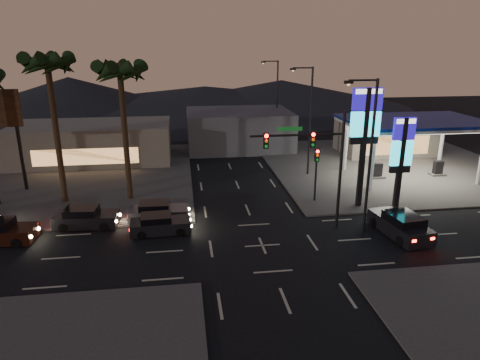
{
  "coord_description": "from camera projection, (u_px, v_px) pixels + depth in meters",
  "views": [
    {
      "loc": [
        -4.64,
        -23.61,
        12.03
      ],
      "look_at": [
        -0.84,
        4.13,
        3.0
      ],
      "focal_mm": 32.0,
      "sensor_mm": 36.0,
      "label": 1
    }
  ],
  "objects": [
    {
      "name": "streetlight_far",
      "position": [
        275.0,
        97.0,
        52.08
      ],
      "size": [
        2.14,
        0.25,
        10.0
      ],
      "color": "black",
      "rests_on": "ground"
    },
    {
      "name": "pedestal_signal",
      "position": [
        316.0,
        166.0,
        32.95
      ],
      "size": [
        0.32,
        0.39,
        4.3
      ],
      "color": "black",
      "rests_on": "ground"
    },
    {
      "name": "building_far_west",
      "position": [
        93.0,
        143.0,
        44.88
      ],
      "size": [
        16.0,
        8.0,
        4.0
      ],
      "primitive_type": "cube",
      "color": "#726B5B",
      "rests_on": "ground"
    },
    {
      "name": "suv_station",
      "position": [
        401.0,
        225.0,
        27.72
      ],
      "size": [
        2.54,
        4.91,
        1.57
      ],
      "color": "black",
      "rests_on": "ground"
    },
    {
      "name": "corner_lot_ne",
      "position": [
        387.0,
        165.0,
        43.69
      ],
      "size": [
        24.0,
        24.0,
        0.12
      ],
      "primitive_type": "cube",
      "color": "#47443F",
      "rests_on": "ground"
    },
    {
      "name": "ground",
      "position": [
        262.0,
        246.0,
        26.55
      ],
      "size": [
        140.0,
        140.0,
        0.0
      ],
      "primitive_type": "plane",
      "color": "black",
      "rests_on": "ground"
    },
    {
      "name": "streetlight_mid",
      "position": [
        308.0,
        115.0,
        38.88
      ],
      "size": [
        2.14,
        0.25,
        10.0
      ],
      "color": "black",
      "rests_on": "ground"
    },
    {
      "name": "car_lane_b_mid",
      "position": [
        86.0,
        218.0,
        29.08
      ],
      "size": [
        4.43,
        2.1,
        1.41
      ],
      "color": "black",
      "rests_on": "ground"
    },
    {
      "name": "pylon_sign_tall",
      "position": [
        365.0,
        124.0,
        30.87
      ],
      "size": [
        2.2,
        0.35,
        9.0
      ],
      "color": "black",
      "rests_on": "ground"
    },
    {
      "name": "car_lane_b_front",
      "position": [
        158.0,
        212.0,
        30.09
      ],
      "size": [
        4.31,
        1.93,
        1.38
      ],
      "color": "#5D5D60",
      "rests_on": "ground"
    },
    {
      "name": "gas_station",
      "position": [
        414.0,
        124.0,
        38.38
      ],
      "size": [
        12.2,
        8.2,
        5.47
      ],
      "color": "silver",
      "rests_on": "ground"
    },
    {
      "name": "streetlight_near",
      "position": [
        368.0,
        149.0,
        26.62
      ],
      "size": [
        2.14,
        0.25,
        10.0
      ],
      "color": "black",
      "rests_on": "ground"
    },
    {
      "name": "car_lane_a_front",
      "position": [
        160.0,
        224.0,
        28.13
      ],
      "size": [
        4.08,
        1.86,
        1.31
      ],
      "color": "black",
      "rests_on": "ground"
    },
    {
      "name": "hill_left",
      "position": [
        70.0,
        94.0,
        78.98
      ],
      "size": [
        40.0,
        40.0,
        6.0
      ],
      "primitive_type": "cone",
      "color": "black",
      "rests_on": "ground"
    },
    {
      "name": "palm_a",
      "position": [
        120.0,
        79.0,
        31.46
      ],
      "size": [
        4.41,
        4.41,
        10.86
      ],
      "color": "black",
      "rests_on": "ground"
    },
    {
      "name": "palm_b",
      "position": [
        48.0,
        73.0,
        30.64
      ],
      "size": [
        4.41,
        4.41,
        11.46
      ],
      "color": "black",
      "rests_on": "ground"
    },
    {
      "name": "hill_right",
      "position": [
        281.0,
        93.0,
        84.3
      ],
      "size": [
        50.0,
        50.0,
        5.0
      ],
      "primitive_type": "cone",
      "color": "black",
      "rests_on": "ground"
    },
    {
      "name": "building_far_mid",
      "position": [
        239.0,
        129.0,
        50.65
      ],
      "size": [
        12.0,
        9.0,
        4.4
      ],
      "primitive_type": "cube",
      "color": "#4C4C51",
      "rests_on": "ground"
    },
    {
      "name": "hill_center",
      "position": [
        205.0,
        97.0,
        82.51
      ],
      "size": [
        60.0,
        60.0,
        4.0
      ],
      "primitive_type": "cone",
      "color": "black",
      "rests_on": "ground"
    },
    {
      "name": "convenience_store",
      "position": [
        385.0,
        136.0,
        48.07
      ],
      "size": [
        10.0,
        6.0,
        4.0
      ],
      "primitive_type": "cube",
      "color": "#726B5B",
      "rests_on": "ground"
    },
    {
      "name": "corner_lot_nw",
      "position": [
        61.0,
        178.0,
        39.56
      ],
      "size": [
        24.0,
        24.0,
        0.12
      ],
      "primitive_type": "cube",
      "color": "#47443F",
      "rests_on": "ground"
    },
    {
      "name": "traffic_signal_mast",
      "position": [
        316.0,
        154.0,
        27.31
      ],
      "size": [
        6.1,
        0.39,
        8.0
      ],
      "color": "black",
      "rests_on": "ground"
    },
    {
      "name": "pylon_sign_short",
      "position": [
        402.0,
        150.0,
        30.79
      ],
      "size": [
        1.6,
        0.35,
        7.0
      ],
      "color": "black",
      "rests_on": "ground"
    }
  ]
}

